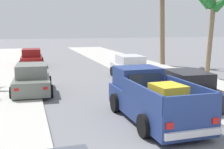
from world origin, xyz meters
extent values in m
cube|color=#B2AFA8|center=(5.55, 12.00, 0.06)|extent=(5.32, 60.00, 0.12)
cube|color=silver|center=(-4.29, 12.00, 0.05)|extent=(0.16, 60.00, 0.10)
cube|color=silver|center=(4.29, 12.00, 0.05)|extent=(0.16, 60.00, 0.10)
cube|color=navy|center=(0.91, 4.62, 0.60)|extent=(2.00, 5.13, 0.80)
cube|color=navy|center=(0.89, 6.22, 1.40)|extent=(1.74, 1.53, 0.80)
cube|color=#283342|center=(0.90, 5.46, 1.42)|extent=(1.38, 0.08, 0.44)
cube|color=#283342|center=(0.87, 6.98, 1.42)|extent=(1.46, 0.08, 0.48)
cube|color=navy|center=(0.02, 3.75, 1.28)|extent=(0.15, 3.30, 0.56)
cube|color=navy|center=(1.84, 3.78, 1.28)|extent=(0.15, 3.30, 0.56)
cube|color=navy|center=(0.95, 2.11, 1.28)|extent=(1.88, 0.13, 0.56)
cube|color=silver|center=(0.96, 2.02, 0.44)|extent=(1.83, 0.15, 0.20)
cylinder|color=black|center=(-0.09, 6.14, 0.38)|extent=(0.27, 0.76, 0.76)
cylinder|color=black|center=(1.87, 6.17, 0.38)|extent=(0.27, 0.76, 0.76)
cylinder|color=black|center=(-0.04, 3.20, 0.38)|extent=(0.27, 0.76, 0.76)
cylinder|color=black|center=(1.92, 3.24, 0.38)|extent=(0.27, 0.76, 0.76)
cube|color=red|center=(0.21, 2.04, 0.74)|extent=(0.22, 0.04, 0.18)
cube|color=red|center=(1.70, 2.06, 0.74)|extent=(0.22, 0.04, 0.18)
cube|color=gold|center=(0.93, 3.58, 1.29)|extent=(1.03, 1.17, 0.57)
cube|color=slate|center=(-3.27, 10.69, 0.54)|extent=(1.97, 4.28, 0.72)
cube|color=slate|center=(-3.27, 10.59, 1.22)|extent=(1.62, 2.17, 0.64)
cube|color=#283342|center=(-3.22, 11.55, 1.20)|extent=(1.37, 0.15, 0.52)
cube|color=#283342|center=(-3.32, 9.62, 1.20)|extent=(1.34, 0.15, 0.50)
cylinder|color=black|center=(-4.10, 12.03, 0.32)|extent=(0.25, 0.65, 0.64)
cylinder|color=black|center=(-2.30, 11.94, 0.32)|extent=(0.25, 0.65, 0.64)
cylinder|color=black|center=(-4.23, 9.43, 0.32)|extent=(0.25, 0.65, 0.64)
cylinder|color=black|center=(-2.43, 9.34, 0.32)|extent=(0.25, 0.65, 0.64)
cube|color=red|center=(-4.00, 8.61, 0.64)|extent=(0.20, 0.05, 0.12)
cube|color=white|center=(-3.78, 12.82, 0.61)|extent=(0.20, 0.05, 0.10)
cube|color=red|center=(-2.74, 8.55, 0.64)|extent=(0.20, 0.05, 0.12)
cube|color=white|center=(-2.55, 12.76, 0.61)|extent=(0.20, 0.05, 0.10)
cube|color=silver|center=(3.17, 13.30, 0.54)|extent=(1.88, 4.25, 0.72)
cube|color=silver|center=(3.17, 13.40, 1.22)|extent=(1.58, 2.14, 0.64)
cube|color=#283342|center=(3.14, 12.43, 1.20)|extent=(1.37, 0.12, 0.52)
cube|color=#283342|center=(3.20, 14.37, 1.20)|extent=(1.34, 0.12, 0.50)
cylinder|color=black|center=(4.03, 11.97, 0.32)|extent=(0.24, 0.65, 0.64)
cylinder|color=black|center=(2.23, 12.03, 0.32)|extent=(0.24, 0.65, 0.64)
cylinder|color=black|center=(4.11, 14.58, 0.32)|extent=(0.24, 0.65, 0.64)
cylinder|color=black|center=(2.30, 14.63, 0.32)|extent=(0.24, 0.65, 0.64)
cube|color=red|center=(3.86, 15.39, 0.64)|extent=(0.20, 0.05, 0.12)
cube|color=white|center=(3.72, 11.18, 0.61)|extent=(0.20, 0.05, 0.10)
cube|color=red|center=(2.59, 15.43, 0.64)|extent=(0.20, 0.05, 0.12)
cube|color=white|center=(2.49, 11.21, 0.61)|extent=(0.20, 0.05, 0.10)
cube|color=black|center=(3.20, 6.24, 0.54)|extent=(1.94, 4.27, 0.72)
cube|color=black|center=(3.20, 6.14, 1.22)|extent=(1.61, 2.16, 0.64)
cube|color=#283342|center=(3.24, 7.11, 1.20)|extent=(1.37, 0.14, 0.52)
cube|color=#283342|center=(3.15, 5.17, 1.20)|extent=(1.34, 0.14, 0.50)
cylinder|color=black|center=(2.35, 7.58, 0.32)|extent=(0.25, 0.65, 0.64)
cylinder|color=black|center=(4.16, 7.51, 0.32)|extent=(0.25, 0.65, 0.64)
cylinder|color=black|center=(2.24, 4.98, 0.32)|extent=(0.25, 0.65, 0.64)
cylinder|color=black|center=(4.05, 4.90, 0.32)|extent=(0.25, 0.65, 0.64)
cube|color=red|center=(2.48, 4.16, 0.64)|extent=(0.20, 0.05, 0.12)
cube|color=white|center=(2.67, 8.38, 0.61)|extent=(0.20, 0.05, 0.10)
cube|color=white|center=(3.90, 8.33, 0.61)|extent=(0.20, 0.05, 0.10)
cube|color=maroon|center=(-3.07, 21.46, 0.54)|extent=(1.90, 4.26, 0.72)
cube|color=maroon|center=(-3.07, 21.36, 1.22)|extent=(1.59, 2.15, 0.64)
cube|color=#283342|center=(-3.04, 22.33, 1.20)|extent=(1.37, 0.13, 0.52)
cube|color=#283342|center=(-3.11, 20.39, 1.20)|extent=(1.34, 0.13, 0.50)
cylinder|color=black|center=(-3.93, 22.79, 0.32)|extent=(0.24, 0.65, 0.64)
cylinder|color=black|center=(-2.12, 22.73, 0.32)|extent=(0.24, 0.65, 0.64)
cylinder|color=black|center=(-4.02, 20.19, 0.32)|extent=(0.24, 0.65, 0.64)
cylinder|color=black|center=(-2.21, 20.13, 0.32)|extent=(0.24, 0.65, 0.64)
cube|color=red|center=(-3.78, 19.37, 0.64)|extent=(0.20, 0.05, 0.12)
cube|color=white|center=(-3.61, 23.59, 0.61)|extent=(0.20, 0.05, 0.10)
cube|color=red|center=(-2.51, 19.33, 0.64)|extent=(0.20, 0.05, 0.12)
cube|color=white|center=(-2.38, 23.55, 0.61)|extent=(0.20, 0.05, 0.10)
cylinder|color=#846B4C|center=(8.20, 11.79, 2.84)|extent=(0.30, 0.70, 5.68)
cylinder|color=brown|center=(8.20, 18.96, 3.54)|extent=(0.42, 0.95, 7.08)
camera|label=1|loc=(-3.50, -4.90, 3.46)|focal=46.74mm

